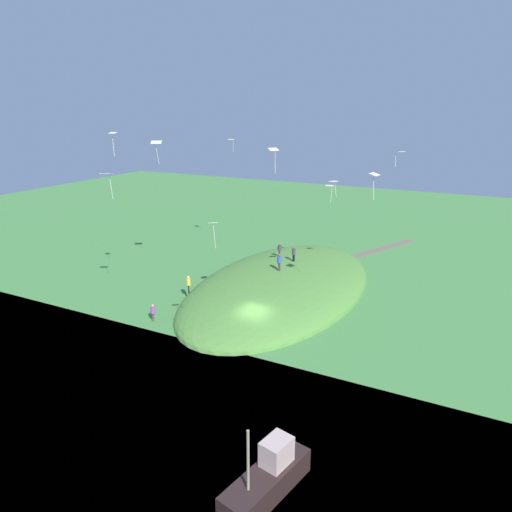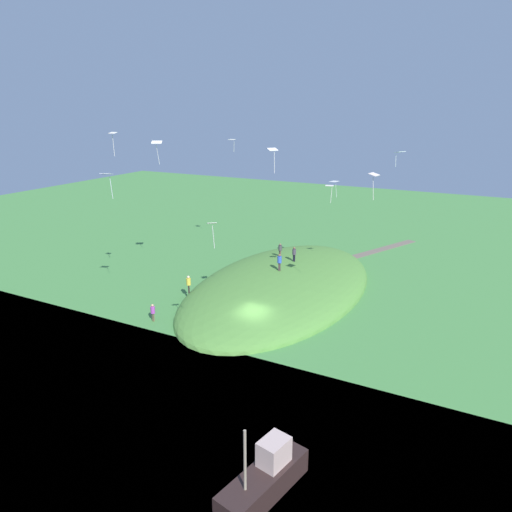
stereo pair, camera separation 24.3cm
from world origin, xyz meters
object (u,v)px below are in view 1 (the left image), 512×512
object	(u,v)px
kite_2	(107,176)
kite_8	(399,153)
kite_0	(113,135)
kite_6	(334,182)
kite_9	(213,226)
person_walking_path	(279,260)
kite_3	(274,152)
boat_on_lake	(268,478)
kite_4	(374,176)
person_near_shore	(188,282)
kite_5	(231,140)
kite_7	(156,144)
person_watching_kites	(153,311)
person_on_hilltop	(280,248)
kite_1	(330,187)
mooring_post	(201,337)
person_with_child	(294,252)

from	to	relation	value
kite_2	kite_8	bearing A→B (deg)	-57.83
kite_0	kite_8	xyz separation A→B (m)	(11.54, -21.96, -1.47)
kite_2	kite_6	distance (m)	23.43
kite_6	kite_9	size ratio (longest dim) A/B	0.95
person_walking_path	kite_3	size ratio (longest dim) A/B	1.05
boat_on_lake	kite_4	distance (m)	22.31
person_near_shore	kite_5	size ratio (longest dim) A/B	1.20
kite_7	person_near_shore	bearing A→B (deg)	-113.78
person_watching_kites	kite_4	distance (m)	22.25
boat_on_lake	person_watching_kites	bearing A→B (deg)	65.75
person_on_hilltop	kite_6	distance (m)	9.66
person_watching_kites	kite_4	size ratio (longest dim) A/B	0.81
kite_3	kite_4	distance (m)	8.25
kite_5	kite_9	xyz separation A→B (m)	(-24.97, -12.81, -3.71)
person_walking_path	kite_1	xyz separation A→B (m)	(-2.84, -5.95, 8.43)
boat_on_lake	kite_6	xyz separation A→B (m)	(31.26, 7.15, 9.94)
kite_8	mooring_post	world-z (taller)	kite_8
person_on_hilltop	kite_7	xyz separation A→B (m)	(-9.09, 9.48, 11.97)
person_watching_kites	kite_9	world-z (taller)	kite_9
person_with_child	kite_4	distance (m)	17.87
boat_on_lake	person_on_hilltop	xyz separation A→B (m)	(29.86, 12.71, 2.16)
person_on_hilltop	kite_8	world-z (taller)	kite_8
kite_9	kite_0	bearing A→B (deg)	66.98
kite_3	kite_9	size ratio (longest dim) A/B	0.95
person_on_hilltop	kite_3	size ratio (longest dim) A/B	0.90
person_with_child	kite_2	world-z (taller)	kite_2
kite_8	mooring_post	distance (m)	23.30
person_with_child	kite_7	distance (m)	18.38
kite_1	mooring_post	distance (m)	16.91
kite_2	kite_4	size ratio (longest dim) A/B	1.07
kite_5	person_near_shore	bearing A→B (deg)	-167.56
person_near_shore	kite_0	xyz separation A→B (m)	(-4.56, 3.90, 14.33)
kite_6	mooring_post	bearing A→B (deg)	166.66
person_with_child	kite_3	xyz separation A→B (m)	(-15.73, -4.66, 12.28)
person_on_hilltop	kite_1	xyz separation A→B (m)	(-7.72, -8.08, 8.75)
boat_on_lake	kite_4	bearing A→B (deg)	12.37
boat_on_lake	kite_9	distance (m)	15.49
kite_1	kite_2	world-z (taller)	kite_2
person_watching_kites	person_near_shore	size ratio (longest dim) A/B	0.90
person_with_child	kite_2	size ratio (longest dim) A/B	0.76
person_on_hilltop	kite_9	size ratio (longest dim) A/B	0.86
kite_1	kite_3	xyz separation A→B (m)	(-9.26, 1.17, 3.70)
person_walking_path	kite_6	size ratio (longest dim) A/B	1.06
person_near_shore	kite_8	xyz separation A→B (m)	(6.98, -18.06, 12.86)
kite_1	kite_6	bearing A→B (deg)	15.45
person_walking_path	person_on_hilltop	xyz separation A→B (m)	(4.88, 2.12, -0.32)
kite_9	kite_7	bearing A→B (deg)	48.90
kite_6	kite_8	xyz separation A→B (m)	(-5.47, -7.50, 3.83)
kite_9	person_walking_path	bearing A→B (deg)	8.45
person_walking_path	kite_0	bearing A→B (deg)	-160.21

